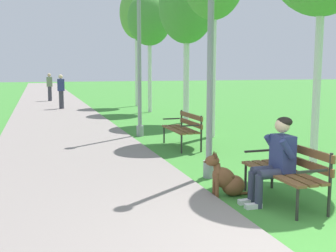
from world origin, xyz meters
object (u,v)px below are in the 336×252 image
Objects in this scene: dog_brown at (227,179)px; lamp_post_mid at (139,53)px; person_seated_on_near_bench at (276,157)px; birch_tree_sixth at (136,14)px; park_bench_mid at (184,127)px; birch_tree_fourth at (187,7)px; park_bench_near at (288,168)px; pedestrian_distant at (61,92)px; birch_tree_fifth at (149,20)px; lamp_post_near at (210,60)px; pedestrian_further_distant at (50,87)px.

lamp_post_mid is at bearing 89.18° from dog_brown.
person_seated_on_near_bench is 16.55m from birch_tree_sixth.
birch_tree_fourth is (1.69, 4.49, 3.53)m from park_bench_mid.
birch_tree_fourth is at bearing 69.40° from park_bench_mid.
person_seated_on_near_bench reaches higher than park_bench_near.
person_seated_on_near_bench is 15.38m from pedestrian_distant.
dog_brown is at bearing -99.63° from birch_tree_fifth.
lamp_post_near is 11.51m from birch_tree_fifth.
pedestrian_further_distant reaches higher than park_bench_mid.
park_bench_near is at bearing -84.49° from lamp_post_mid.
pedestrian_further_distant is (-2.69, 15.91, 0.33)m from park_bench_mid.
birch_tree_fifth reaches higher than pedestrian_further_distant.
person_seated_on_near_bench is at bearing -177.20° from park_bench_near.
birch_tree_sixth is (0.16, 3.16, 0.63)m from birch_tree_fifth.
lamp_post_mid is 14.17m from pedestrian_further_distant.
lamp_post_mid is at bearing 95.51° from park_bench_near.
person_seated_on_near_bench is 0.76× the size of pedestrian_further_distant.
lamp_post_near is at bearing -106.90° from birch_tree_fourth.
birch_tree_fifth is at bearing 94.71° from birch_tree_fourth.
park_bench_mid is 0.25× the size of birch_tree_sixth.
birch_tree_fourth is 3.86m from birch_tree_fifth.
park_bench_mid is 0.91× the size of pedestrian_distant.
pedestrian_distant reaches higher than dog_brown.
birch_tree_sixth reaches higher than park_bench_near.
park_bench_mid is at bearing 87.25° from person_seated_on_near_bench.
park_bench_near is 0.91× the size of pedestrian_distant.
lamp_post_near reaches higher than pedestrian_distant.
lamp_post_mid reaches higher than pedestrian_further_distant.
pedestrian_distant is at bearing -85.86° from pedestrian_further_distant.
lamp_post_mid reaches higher than person_seated_on_near_bench.
pedestrian_further_distant is at bearing 96.93° from person_seated_on_near_bench.
pedestrian_further_distant is (-2.48, 20.38, 0.16)m from person_seated_on_near_bench.
dog_brown is 14.81m from pedestrian_distant.
park_bench_mid is 4.01m from dog_brown.
dog_brown is 0.18× the size of lamp_post_mid.
pedestrian_distant is at bearing 97.44° from lamp_post_near.
dog_brown is 0.16× the size of birch_tree_fourth.
lamp_post_near is 2.43× the size of pedestrian_distant.
pedestrian_further_distant is (-0.37, 5.14, 0.00)m from pedestrian_distant.
person_seated_on_near_bench is 0.27× the size of lamp_post_mid.
birch_tree_fourth reaches higher than lamp_post_near.
birch_tree_fourth is 8.10m from pedestrian_distant.
dog_brown is at bearing 133.32° from person_seated_on_near_bench.
lamp_post_near is (-0.54, -2.84, 1.56)m from park_bench_mid.
lamp_post_mid is at bearing -102.77° from birch_tree_sixth.
pedestrian_further_distant is at bearing 96.54° from lamp_post_near.
birch_tree_fourth is 12.64m from pedestrian_further_distant.
person_seated_on_near_bench is 0.76× the size of pedestrian_distant.
birch_tree_fourth reaches higher than pedestrian_further_distant.
person_seated_on_near_bench reaches higher than park_bench_mid.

